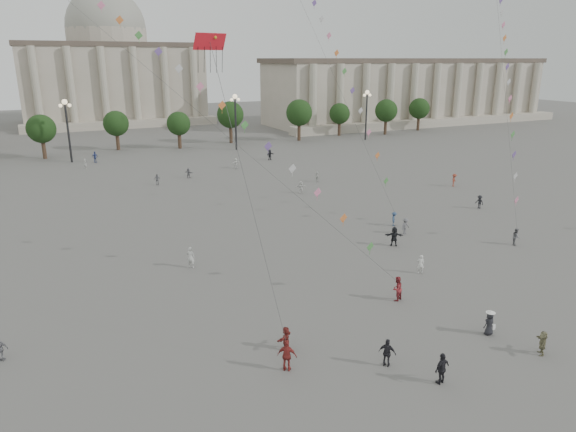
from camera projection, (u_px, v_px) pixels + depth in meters
name	position (u px, v px, depth m)	size (l,w,h in m)	color
ground	(382.00, 328.00, 33.92)	(360.00, 360.00, 0.00)	#5F5D59
hall_east	(409.00, 91.00, 143.23)	(84.00, 26.22, 17.20)	#A79F8C
hall_central	(111.00, 70.00, 141.44)	(48.30, 34.30, 35.50)	#A79F8C
tree_row	(149.00, 121.00, 99.76)	(137.12, 5.12, 8.00)	#3D2C1E
lamp_post_mid_west	(67.00, 119.00, 86.14)	(2.00, 0.90, 10.65)	#262628
lamp_post_mid_east	(235.00, 112.00, 98.39)	(2.00, 0.90, 10.65)	#262628
lamp_post_far_east	(367.00, 106.00, 110.64)	(2.00, 0.90, 10.65)	#262628
person_crowd_0	(95.00, 157.00, 87.77)	(1.13, 0.47, 1.92)	#3A4883
person_crowd_3	(394.00, 236.00, 48.61)	(1.75, 0.56, 1.88)	black
person_crowd_4	(236.00, 163.00, 83.17)	(1.55, 0.49, 1.67)	white
person_crowd_6	(405.00, 226.00, 51.92)	(1.08, 0.62, 1.68)	slate
person_crowd_7	(301.00, 187.00, 67.82)	(1.48, 0.47, 1.59)	white
person_crowd_8	(454.00, 180.00, 71.37)	(1.15, 0.66, 1.78)	brown
person_crowd_9	(270.00, 155.00, 90.11)	(1.70, 0.54, 1.84)	black
person_crowd_10	(85.00, 164.00, 83.02)	(0.59, 0.39, 1.61)	#B0B0AC
person_crowd_12	(189.00, 173.00, 76.46)	(1.39, 0.44, 1.50)	slate
person_crowd_13	(421.00, 264.00, 42.39)	(0.59, 0.39, 1.61)	silver
person_crowd_16	(157.00, 179.00, 72.24)	(0.91, 0.38, 1.56)	slate
person_crowd_18	(191.00, 257.00, 43.52)	(0.68, 0.45, 1.87)	silver
person_crowd_19	(543.00, 343.00, 30.72)	(1.41, 0.45, 1.52)	#7A7654
person_crowd_20	(317.00, 177.00, 74.10)	(1.39, 0.44, 1.50)	#B2B3AE
person_crowd_21	(479.00, 202.00, 60.83)	(1.04, 0.60, 1.61)	black
tourist_0	(287.00, 356.00, 29.06)	(1.12, 0.47, 1.91)	maroon
tourist_1	(387.00, 353.00, 29.51)	(1.01, 0.42, 1.72)	black
tourist_2	(286.00, 338.00, 31.26)	(1.39, 0.44, 1.50)	maroon
tourist_3	(0.00, 349.00, 30.02)	(0.94, 0.39, 1.60)	slate
tourist_4	(442.00, 368.00, 27.90)	(1.08, 0.45, 1.84)	black
kite_flyer_0	(397.00, 289.00, 37.57)	(0.91, 0.71, 1.86)	maroon
kite_flyer_1	(394.00, 219.00, 54.52)	(0.98, 0.56, 1.52)	navy
kite_flyer_2	(516.00, 237.00, 48.91)	(0.79, 0.62, 1.63)	#5D5D62
hat_person	(490.00, 323.00, 32.91)	(0.79, 0.60, 1.69)	black
dragon_kite	(211.00, 56.00, 32.49)	(2.26, 5.49, 19.27)	red
kite_train_east	(500.00, 1.00, 62.22)	(24.00, 32.35, 57.55)	#3F3F3F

